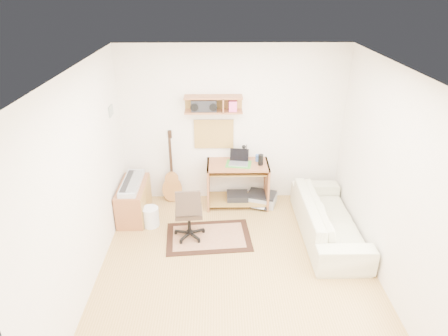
{
  "coord_description": "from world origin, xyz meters",
  "views": [
    {
      "loc": [
        -0.24,
        -4.06,
        3.46
      ],
      "look_at": [
        -0.15,
        1.05,
        1.0
      ],
      "focal_mm": 31.74,
      "sensor_mm": 36.0,
      "label": 1
    }
  ],
  "objects_px": {
    "printer": "(262,199)",
    "cabinet": "(134,200)",
    "sofa": "(329,212)",
    "desk": "(238,184)",
    "task_chair": "(189,212)"
  },
  "relations": [
    {
      "from": "desk",
      "to": "printer",
      "type": "relative_size",
      "value": 2.1
    },
    {
      "from": "sofa",
      "to": "printer",
      "type": "bearing_deg",
      "value": 43.66
    },
    {
      "from": "task_chair",
      "to": "printer",
      "type": "relative_size",
      "value": 1.8
    },
    {
      "from": "cabinet",
      "to": "sofa",
      "type": "xyz_separation_m",
      "value": [
        2.96,
        -0.58,
        0.11
      ]
    },
    {
      "from": "desk",
      "to": "printer",
      "type": "bearing_deg",
      "value": 1.43
    },
    {
      "from": "desk",
      "to": "task_chair",
      "type": "bearing_deg",
      "value": -128.82
    },
    {
      "from": "printer",
      "to": "cabinet",
      "type": "bearing_deg",
      "value": -152.51
    },
    {
      "from": "sofa",
      "to": "desk",
      "type": "bearing_deg",
      "value": 54.77
    },
    {
      "from": "cabinet",
      "to": "printer",
      "type": "xyz_separation_m",
      "value": [
        2.08,
        0.34,
        -0.19
      ]
    },
    {
      "from": "task_chair",
      "to": "cabinet",
      "type": "height_order",
      "value": "task_chair"
    },
    {
      "from": "task_chair",
      "to": "printer",
      "type": "bearing_deg",
      "value": 34.59
    },
    {
      "from": "cabinet",
      "to": "sofa",
      "type": "distance_m",
      "value": 3.02
    },
    {
      "from": "desk",
      "to": "printer",
      "type": "xyz_separation_m",
      "value": [
        0.41,
        0.01,
        -0.29
      ]
    },
    {
      "from": "printer",
      "to": "sofa",
      "type": "relative_size",
      "value": 0.24
    },
    {
      "from": "task_chair",
      "to": "sofa",
      "type": "relative_size",
      "value": 0.44
    }
  ]
}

